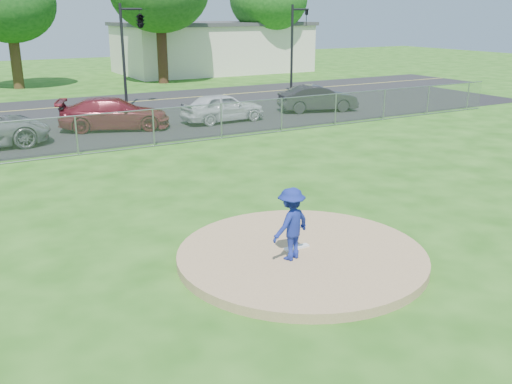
# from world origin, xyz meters

# --- Properties ---
(ground) EXTENTS (120.00, 120.00, 0.00)m
(ground) POSITION_xyz_m (0.00, 10.00, 0.00)
(ground) COLOR #1F5412
(ground) RESTS_ON ground
(pitchers_mound) EXTENTS (5.40, 5.40, 0.20)m
(pitchers_mound) POSITION_xyz_m (0.00, 0.00, 0.10)
(pitchers_mound) COLOR #A38059
(pitchers_mound) RESTS_ON ground
(pitching_rubber) EXTENTS (0.60, 0.15, 0.04)m
(pitching_rubber) POSITION_xyz_m (0.00, 0.20, 0.22)
(pitching_rubber) COLOR white
(pitching_rubber) RESTS_ON pitchers_mound
(chain_link_fence) EXTENTS (40.00, 0.06, 1.50)m
(chain_link_fence) POSITION_xyz_m (0.00, 12.00, 0.75)
(chain_link_fence) COLOR gray
(chain_link_fence) RESTS_ON ground
(parking_lot) EXTENTS (50.00, 8.00, 0.01)m
(parking_lot) POSITION_xyz_m (0.00, 16.50, 0.01)
(parking_lot) COLOR black
(parking_lot) RESTS_ON ground
(street) EXTENTS (60.00, 7.00, 0.01)m
(street) POSITION_xyz_m (0.00, 24.00, 0.00)
(street) COLOR black
(street) RESTS_ON ground
(commercial_building) EXTENTS (16.40, 9.40, 4.30)m
(commercial_building) POSITION_xyz_m (16.00, 38.00, 2.16)
(commercial_building) COLOR beige
(commercial_building) RESTS_ON ground
(traffic_signal_center) EXTENTS (1.42, 2.48, 5.60)m
(traffic_signal_center) POSITION_xyz_m (3.97, 22.00, 4.61)
(traffic_signal_center) COLOR black
(traffic_signal_center) RESTS_ON ground
(traffic_signal_right) EXTENTS (1.28, 0.20, 5.60)m
(traffic_signal_right) POSITION_xyz_m (14.24, 22.00, 3.36)
(traffic_signal_right) COLOR black
(traffic_signal_right) RESTS_ON ground
(pitcher) EXTENTS (1.13, 0.85, 1.55)m
(pitcher) POSITION_xyz_m (-0.40, -0.18, 0.97)
(pitcher) COLOR navy
(pitcher) RESTS_ON pitchers_mound
(parked_car_darkred) EXTENTS (5.32, 3.53, 1.43)m
(parked_car_darkred) POSITION_xyz_m (0.66, 16.22, 0.73)
(parked_car_darkred) COLOR maroon
(parked_car_darkred) RESTS_ON parking_lot
(parked_car_pearl) EXTENTS (4.17, 1.83, 1.40)m
(parked_car_pearl) POSITION_xyz_m (5.80, 15.49, 0.71)
(parked_car_pearl) COLOR silver
(parked_car_pearl) RESTS_ON parking_lot
(parked_car_charcoal) EXTENTS (4.43, 2.53, 1.38)m
(parked_car_charcoal) POSITION_xyz_m (11.65, 15.74, 0.70)
(parked_car_charcoal) COLOR black
(parked_car_charcoal) RESTS_ON parking_lot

